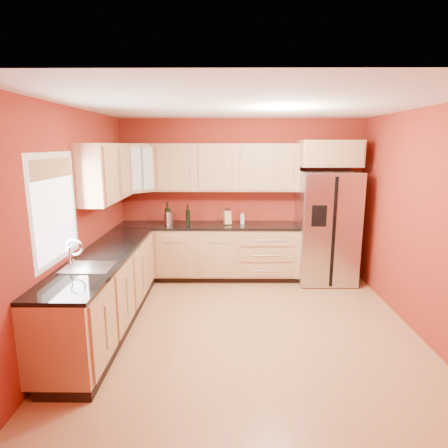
# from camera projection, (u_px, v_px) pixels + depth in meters

# --- Properties ---
(floor) EXTENTS (4.00, 4.00, 0.00)m
(floor) POSITION_uv_depth(u_px,v_px,m) (246.00, 326.00, 4.58)
(floor) COLOR #AD7C43
(floor) RESTS_ON ground
(ceiling) EXTENTS (4.00, 4.00, 0.00)m
(ceiling) POSITION_uv_depth(u_px,v_px,m) (249.00, 105.00, 4.04)
(ceiling) COLOR silver
(ceiling) RESTS_ON wall_back
(wall_back) EXTENTS (4.00, 0.04, 2.60)m
(wall_back) POSITION_uv_depth(u_px,v_px,m) (241.00, 198.00, 6.27)
(wall_back) COLOR maroon
(wall_back) RESTS_ON floor
(wall_front) EXTENTS (4.00, 0.04, 2.60)m
(wall_front) POSITION_uv_depth(u_px,v_px,m) (264.00, 287.00, 2.36)
(wall_front) COLOR maroon
(wall_front) RESTS_ON floor
(wall_left) EXTENTS (0.04, 4.00, 2.60)m
(wall_left) POSITION_uv_depth(u_px,v_px,m) (75.00, 222.00, 4.33)
(wall_left) COLOR maroon
(wall_left) RESTS_ON floor
(wall_right) EXTENTS (0.04, 4.00, 2.60)m
(wall_right) POSITION_uv_depth(u_px,v_px,m) (421.00, 223.00, 4.30)
(wall_right) COLOR maroon
(wall_right) RESTS_ON floor
(base_cabinets_back) EXTENTS (2.90, 0.60, 0.88)m
(base_cabinets_back) POSITION_uv_depth(u_px,v_px,m) (208.00, 253.00, 6.16)
(base_cabinets_back) COLOR tan
(base_cabinets_back) RESTS_ON floor
(base_cabinets_left) EXTENTS (0.60, 2.80, 0.88)m
(base_cabinets_left) POSITION_uv_depth(u_px,v_px,m) (106.00, 292.00, 4.51)
(base_cabinets_left) COLOR tan
(base_cabinets_left) RESTS_ON floor
(countertop_back) EXTENTS (2.90, 0.62, 0.04)m
(countertop_back) POSITION_uv_depth(u_px,v_px,m) (208.00, 225.00, 6.05)
(countertop_back) COLOR black
(countertop_back) RESTS_ON base_cabinets_back
(countertop_left) EXTENTS (0.62, 2.80, 0.04)m
(countertop_left) POSITION_uv_depth(u_px,v_px,m) (104.00, 256.00, 4.41)
(countertop_left) COLOR black
(countertop_left) RESTS_ON base_cabinets_left
(upper_cabinets_back) EXTENTS (2.30, 0.33, 0.75)m
(upper_cabinets_back) POSITION_uv_depth(u_px,v_px,m) (226.00, 167.00, 6.00)
(upper_cabinets_back) COLOR tan
(upper_cabinets_back) RESTS_ON wall_back
(upper_cabinets_left) EXTENTS (0.33, 1.35, 0.75)m
(upper_cabinets_left) POSITION_uv_depth(u_px,v_px,m) (106.00, 172.00, 4.93)
(upper_cabinets_left) COLOR tan
(upper_cabinets_left) RESTS_ON wall_left
(corner_upper_cabinet) EXTENTS (0.67, 0.67, 0.75)m
(corner_upper_cabinet) POSITION_uv_depth(u_px,v_px,m) (136.00, 168.00, 5.85)
(corner_upper_cabinet) COLOR tan
(corner_upper_cabinet) RESTS_ON wall_back
(over_fridge_cabinet) EXTENTS (0.92, 0.60, 0.40)m
(over_fridge_cabinet) POSITION_uv_depth(u_px,v_px,m) (329.00, 153.00, 5.81)
(over_fridge_cabinet) COLOR tan
(over_fridge_cabinet) RESTS_ON wall_back
(refrigerator) EXTENTS (0.90, 0.75, 1.78)m
(refrigerator) POSITION_uv_depth(u_px,v_px,m) (326.00, 227.00, 5.98)
(refrigerator) COLOR #B5B6BB
(refrigerator) RESTS_ON floor
(window) EXTENTS (0.03, 0.90, 1.00)m
(window) POSITION_uv_depth(u_px,v_px,m) (55.00, 208.00, 3.79)
(window) COLOR white
(window) RESTS_ON wall_left
(sink_faucet) EXTENTS (0.50, 0.42, 0.30)m
(sink_faucet) POSITION_uv_depth(u_px,v_px,m) (87.00, 254.00, 3.89)
(sink_faucet) COLOR white
(sink_faucet) RESTS_ON countertop_left
(canister_left) EXTENTS (0.15, 0.15, 0.21)m
(canister_left) POSITION_uv_depth(u_px,v_px,m) (169.00, 218.00, 6.00)
(canister_left) COLOR #B5B6BB
(canister_left) RESTS_ON countertop_back
(canister_right) EXTENTS (0.11, 0.11, 0.18)m
(canister_right) POSITION_uv_depth(u_px,v_px,m) (167.00, 219.00, 6.06)
(canister_right) COLOR #B5B6BB
(canister_right) RESTS_ON countertop_back
(wine_bottle_a) EXTENTS (0.07, 0.07, 0.32)m
(wine_bottle_a) POSITION_uv_depth(u_px,v_px,m) (188.00, 214.00, 6.03)
(wine_bottle_a) COLOR black
(wine_bottle_a) RESTS_ON countertop_back
(wine_bottle_b) EXTENTS (0.11, 0.11, 0.37)m
(wine_bottle_b) POSITION_uv_depth(u_px,v_px,m) (168.00, 213.00, 5.99)
(wine_bottle_b) COLOR black
(wine_bottle_b) RESTS_ON countertop_back
(knife_block) EXTENTS (0.13, 0.12, 0.22)m
(knife_block) POSITION_uv_depth(u_px,v_px,m) (227.00, 218.00, 6.04)
(knife_block) COLOR tan
(knife_block) RESTS_ON countertop_back
(soap_dispenser) EXTENTS (0.08, 0.08, 0.19)m
(soap_dispenser) POSITION_uv_depth(u_px,v_px,m) (242.00, 218.00, 6.06)
(soap_dispenser) COLOR silver
(soap_dispenser) RESTS_ON countertop_back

